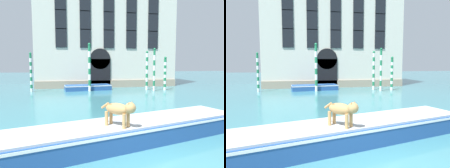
% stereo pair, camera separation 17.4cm
% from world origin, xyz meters
% --- Properties ---
extents(palazzo_left, '(15.74, 6.13, 13.57)m').
position_xyz_m(palazzo_left, '(1.63, 22.77, 6.77)').
color(palazzo_left, beige).
rests_on(palazzo_left, ground_plane).
extents(boat_foreground, '(9.01, 4.15, 0.72)m').
position_xyz_m(boat_foreground, '(-0.44, 3.40, 0.38)').
color(boat_foreground, '#234C8C').
rests_on(boat_foreground, ground_plane).
extents(dog_on_deck, '(0.98, 0.97, 0.84)m').
position_xyz_m(dog_on_deck, '(-1.09, 2.78, 1.27)').
color(dog_on_deck, tan).
rests_on(dog_on_deck, boat_foreground).
extents(boat_moored_near_palazzo, '(4.70, 2.22, 0.52)m').
position_xyz_m(boat_moored_near_palazzo, '(-0.84, 18.01, 0.27)').
color(boat_moored_near_palazzo, '#234C8C').
rests_on(boat_moored_near_palazzo, ground_plane).
extents(mooring_pole_0, '(0.26, 0.26, 3.33)m').
position_xyz_m(mooring_pole_0, '(6.71, 16.43, 1.69)').
color(mooring_pole_0, white).
rests_on(mooring_pole_0, ground_plane).
extents(mooring_pole_1, '(0.21, 0.21, 3.69)m').
position_xyz_m(mooring_pole_1, '(-6.14, 17.51, 1.86)').
color(mooring_pole_1, white).
rests_on(mooring_pole_1, ground_plane).
extents(mooring_pole_2, '(0.21, 0.21, 4.14)m').
position_xyz_m(mooring_pole_2, '(5.40, 16.05, 2.09)').
color(mooring_pole_2, white).
rests_on(mooring_pole_2, ground_plane).
extents(mooring_pole_3, '(0.26, 0.26, 4.58)m').
position_xyz_m(mooring_pole_3, '(-0.75, 16.98, 2.31)').
color(mooring_pole_3, white).
rests_on(mooring_pole_3, ground_plane).
extents(mooring_pole_4, '(0.24, 0.24, 3.90)m').
position_xyz_m(mooring_pole_4, '(5.03, 17.06, 1.97)').
color(mooring_pole_4, white).
rests_on(mooring_pole_4, ground_plane).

